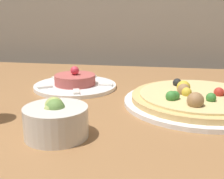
# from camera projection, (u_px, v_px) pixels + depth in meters

# --- Properties ---
(dining_table) EXTENTS (1.31, 0.86, 0.78)m
(dining_table) POSITION_uv_depth(u_px,v_px,m) (99.00, 136.00, 0.81)
(dining_table) COLOR olive
(dining_table) RESTS_ON ground_plane
(pizza_plate) EXTENTS (0.35, 0.35, 0.06)m
(pizza_plate) POSITION_uv_depth(u_px,v_px,m) (198.00, 99.00, 0.73)
(pizza_plate) COLOR white
(pizza_plate) RESTS_ON dining_table
(tartare_plate) EXTENTS (0.23, 0.23, 0.06)m
(tartare_plate) POSITION_uv_depth(u_px,v_px,m) (75.00, 83.00, 0.88)
(tartare_plate) COLOR white
(tartare_plate) RESTS_ON dining_table
(small_bowl) EXTENTS (0.11, 0.11, 0.07)m
(small_bowl) POSITION_uv_depth(u_px,v_px,m) (56.00, 120.00, 0.55)
(small_bowl) COLOR silver
(small_bowl) RESTS_ON dining_table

